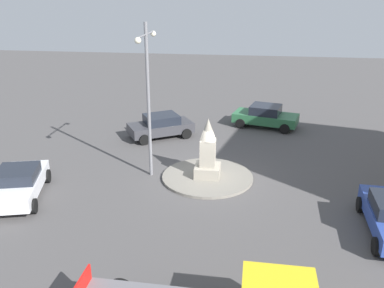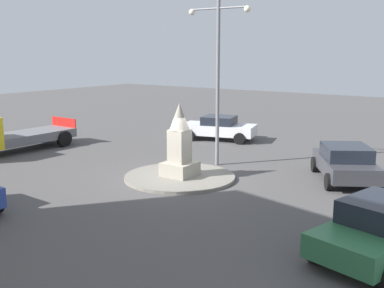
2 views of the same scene
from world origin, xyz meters
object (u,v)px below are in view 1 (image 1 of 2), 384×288
Objects in this scene: car_dark_grey_parked_right at (161,126)px; streetlamp at (148,88)px; monument at (208,152)px; car_green_waiting at (266,116)px; car_white_near_island at (19,183)px.

streetlamp is at bearing -173.06° from car_dark_grey_parked_right.
monument is at bearing -89.78° from streetlamp.
streetlamp reaches higher than car_dark_grey_parked_right.
car_green_waiting is (8.54, -5.84, -3.70)m from streetlamp.
car_dark_grey_parked_right is at bearing -27.58° from car_white_near_island.
streetlamp is at bearing 90.22° from monument.
car_green_waiting is (2.99, -6.52, 0.00)m from car_dark_grey_parked_right.
streetlamp is 6.71m from car_dark_grey_parked_right.
streetlamp is 10.99m from car_green_waiting.
car_white_near_island is at bearing 121.26° from streetlamp.
car_green_waiting is at bearing -65.35° from car_dark_grey_parked_right.
monument is 9.06m from car_green_waiting.
streetlamp is (-0.01, 2.84, 3.09)m from monument.
streetlamp is 1.73× the size of car_dark_grey_parked_right.
car_white_near_island is 16.12m from car_green_waiting.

